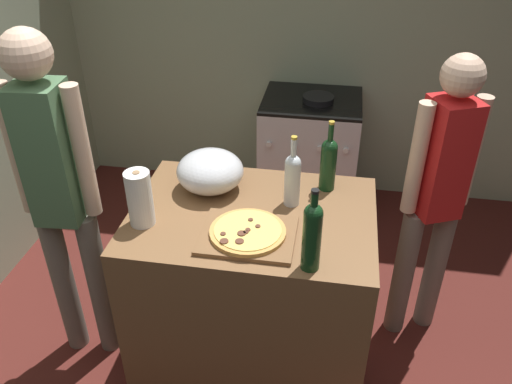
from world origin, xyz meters
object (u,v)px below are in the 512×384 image
paper_towel_roll (140,198)px  stove (309,156)px  wine_bottle_clear (292,177)px  person_in_stripes (59,190)px  mixing_bowl (210,171)px  wine_bottle_dark (328,162)px  wine_bottle_amber (312,234)px  pizza (248,232)px  person_in_red (437,192)px

paper_towel_roll → stove: bearing=68.9°
wine_bottle_clear → person_in_stripes: (-1.05, -0.18, -0.07)m
mixing_bowl → stove: (0.39, 1.29, -0.58)m
mixing_bowl → wine_bottle_dark: wine_bottle_dark is taller
wine_bottle_amber → stove: wine_bottle_amber is taller
paper_towel_roll → person_in_stripes: 0.43m
pizza → stove: pizza is taller
stove → wine_bottle_clear: bearing=-89.9°
mixing_bowl → person_in_red: (1.09, 0.20, -0.13)m
person_in_stripes → wine_bottle_amber: bearing=-12.1°
pizza → mixing_bowl: (-0.24, 0.35, 0.07)m
paper_towel_roll → wine_bottle_dark: (0.78, 0.42, 0.02)m
paper_towel_roll → wine_bottle_dark: bearing=28.3°
stove → pizza: bearing=-95.2°
pizza → wine_bottle_clear: bearing=61.9°
pizza → wine_bottle_clear: size_ratio=0.94×
person_in_stripes → paper_towel_roll: bearing=-10.4°
paper_towel_roll → wine_bottle_clear: 0.68m
mixing_bowl → person_in_stripes: (-0.65, -0.24, -0.02)m
mixing_bowl → wine_bottle_dark: (0.55, 0.10, 0.05)m
pizza → person_in_red: bearing=33.2°
wine_bottle_amber → person_in_stripes: (-1.17, 0.25, -0.09)m
paper_towel_roll → wine_bottle_amber: (0.74, -0.17, 0.04)m
wine_bottle_clear → stove: size_ratio=0.37×
wine_bottle_dark → wine_bottle_clear: (-0.15, -0.16, -0.00)m
paper_towel_roll → person_in_red: (1.31, 0.52, -0.16)m
pizza → wine_bottle_dark: size_ratio=0.91×
stove → person_in_stripes: bearing=-124.2°
mixing_bowl → stove: mixing_bowl is taller
pizza → person_in_red: person_in_red is taller
mixing_bowl → paper_towel_roll: (-0.23, -0.32, 0.03)m
wine_bottle_dark → pizza: bearing=-124.4°
stove → wine_bottle_amber: bearing=-86.0°
pizza → person_in_stripes: (-0.89, 0.11, 0.04)m
mixing_bowl → paper_towel_roll: paper_towel_roll is taller
pizza → wine_bottle_amber: 0.34m
mixing_bowl → stove: 1.47m
mixing_bowl → person_in_stripes: bearing=-159.4°
paper_towel_roll → pizza: bearing=-3.4°
paper_towel_roll → person_in_stripes: bearing=169.6°
wine_bottle_clear → wine_bottle_dark: bearing=46.4°
wine_bottle_amber → paper_towel_roll: bearing=167.0°
mixing_bowl → wine_bottle_clear: (0.40, -0.06, 0.04)m
wine_bottle_clear → mixing_bowl: bearing=171.1°
paper_towel_roll → person_in_stripes: person_in_stripes is taller
wine_bottle_clear → person_in_red: bearing=21.0°
wine_bottle_dark → wine_bottle_amber: (-0.03, -0.59, 0.02)m
person_in_red → mixing_bowl: bearing=-169.5°
paper_towel_roll → person_in_stripes: size_ratio=0.15×
person_in_stripes → wine_bottle_clear: bearing=9.8°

